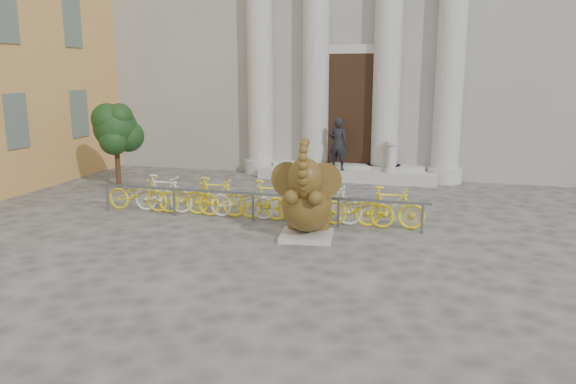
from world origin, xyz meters
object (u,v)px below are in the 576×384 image
(tree, at_px, (116,129))
(elephant_statue, at_px, (307,202))
(bike_rack, at_px, (255,199))
(pedestrian, at_px, (338,144))

(tree, bearing_deg, elephant_statue, -28.70)
(elephant_statue, bearing_deg, bike_rack, 133.32)
(bike_rack, height_order, pedestrian, pedestrian)
(elephant_statue, relative_size, tree, 0.85)
(bike_rack, bearing_deg, elephant_statue, -39.44)
(elephant_statue, bearing_deg, tree, 144.06)
(elephant_statue, xyz_separation_m, bike_rack, (-1.63, 1.34, -0.33))
(pedestrian, bearing_deg, bike_rack, 86.08)
(pedestrian, bearing_deg, elephant_statue, 101.72)
(elephant_statue, relative_size, pedestrian, 1.29)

